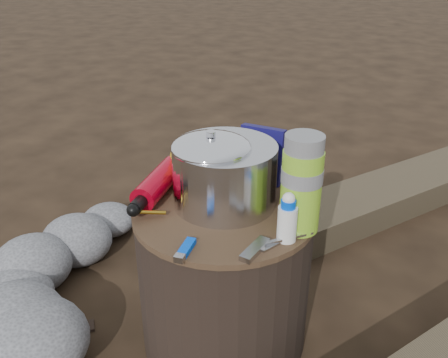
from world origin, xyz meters
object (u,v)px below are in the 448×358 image
at_px(camping_pot, 211,172).
at_px(thermos, 301,184).
at_px(stump, 224,277).
at_px(fuel_bottle, 158,183).
at_px(travel_mug, 298,181).

bearing_deg(camping_pot, thermos, -1.70).
bearing_deg(stump, fuel_bottle, 179.29).
distance_m(stump, thermos, 0.36).
distance_m(camping_pot, travel_mug, 0.21).
height_order(stump, thermos, thermos).
distance_m(camping_pot, fuel_bottle, 0.16).
relative_size(stump, fuel_bottle, 1.68).
relative_size(fuel_bottle, travel_mug, 2.28).
relative_size(stump, thermos, 1.97).
bearing_deg(fuel_bottle, stump, -9.71).
relative_size(camping_pot, fuel_bottle, 0.71).
relative_size(thermos, travel_mug, 1.94).
relative_size(camping_pot, thermos, 0.83).
bearing_deg(camping_pot, travel_mug, 31.10).
height_order(thermos, travel_mug, thermos).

